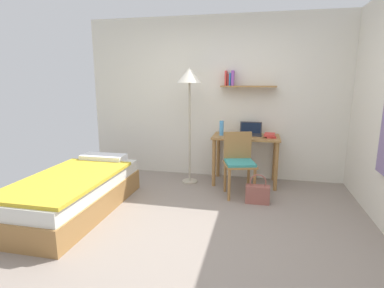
# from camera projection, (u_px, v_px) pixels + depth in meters

# --- Properties ---
(ground_plane) EXTENTS (5.28, 5.28, 0.00)m
(ground_plane) POSITION_uv_depth(u_px,v_px,m) (192.00, 230.00, 3.30)
(ground_plane) COLOR gray
(wall_back) EXTENTS (4.40, 0.27, 2.60)m
(wall_back) POSITION_uv_depth(u_px,v_px,m) (219.00, 98.00, 4.96)
(wall_back) COLOR silver
(wall_back) RESTS_ON ground_plane
(bed) EXTENTS (0.92, 1.95, 0.54)m
(bed) POSITION_uv_depth(u_px,v_px,m) (75.00, 193.00, 3.74)
(bed) COLOR #9E703D
(bed) RESTS_ON ground_plane
(desk) EXTENTS (1.01, 0.58, 0.76)m
(desk) POSITION_uv_depth(u_px,v_px,m) (246.00, 145.00, 4.70)
(desk) COLOR #9E703D
(desk) RESTS_ON ground_plane
(desk_chair) EXTENTS (0.51, 0.51, 0.88)m
(desk_chair) POSITION_uv_depth(u_px,v_px,m) (239.00, 161.00, 4.24)
(desk_chair) COLOR #9E703D
(desk_chair) RESTS_ON ground_plane
(standing_lamp) EXTENTS (0.38, 0.38, 1.78)m
(standing_lamp) POSITION_uv_depth(u_px,v_px,m) (189.00, 82.00, 4.54)
(standing_lamp) COLOR #B2A893
(standing_lamp) RESTS_ON ground_plane
(laptop) EXTENTS (0.34, 0.21, 0.20)m
(laptop) POSITION_uv_depth(u_px,v_px,m) (251.00, 132.00, 4.73)
(laptop) COLOR #2D2D33
(laptop) RESTS_ON desk
(water_bottle) EXTENTS (0.07, 0.07, 0.23)m
(water_bottle) POSITION_uv_depth(u_px,v_px,m) (222.00, 128.00, 4.70)
(water_bottle) COLOR #4C99DB
(water_bottle) RESTS_ON desk
(book_stack) EXTENTS (0.18, 0.26, 0.05)m
(book_stack) POSITION_uv_depth(u_px,v_px,m) (270.00, 135.00, 4.56)
(book_stack) COLOR #D13D38
(book_stack) RESTS_ON desk
(handbag) EXTENTS (0.31, 0.13, 0.40)m
(handbag) POSITION_uv_depth(u_px,v_px,m) (258.00, 193.00, 4.01)
(handbag) COLOR #99564C
(handbag) RESTS_ON ground_plane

